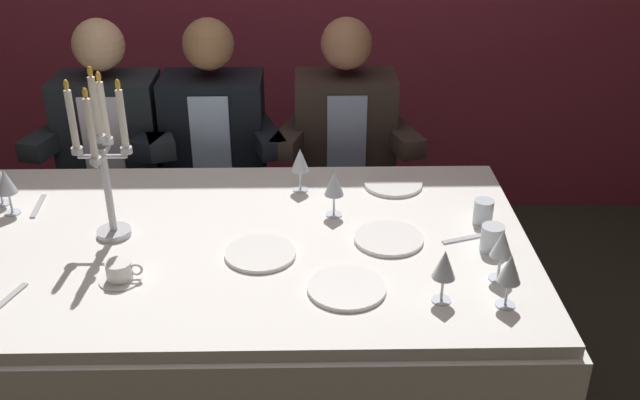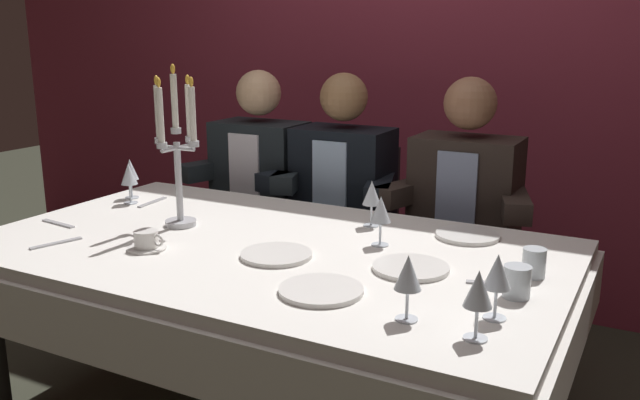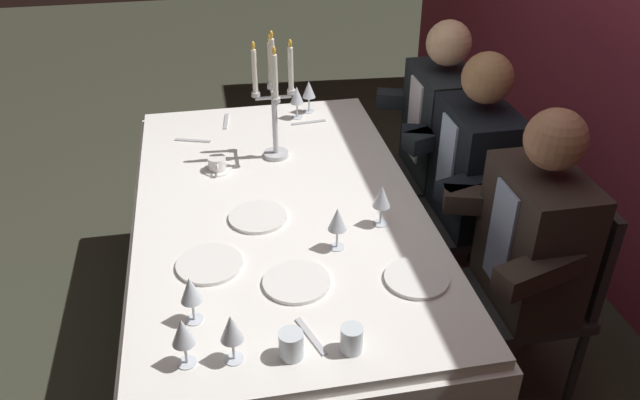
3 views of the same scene
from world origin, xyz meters
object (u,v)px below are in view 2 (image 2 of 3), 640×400
(dining_table, at_px, (267,279))
(candelabra, at_px, (177,152))
(dinner_plate_3, at_px, (411,268))
(wine_glass_0, at_px, (130,170))
(wine_glass_2, at_px, (478,291))
(wine_glass_3, at_px, (129,175))
(wine_glass_6, at_px, (408,275))
(dinner_plate_0, at_px, (321,290))
(wine_glass_4, at_px, (497,274))
(wine_glass_1, at_px, (381,211))
(water_tumbler_1, at_px, (517,282))
(seated_diner_0, at_px, (261,177))
(dinner_plate_1, at_px, (468,235))
(dinner_plate_2, at_px, (276,255))
(seated_diner_2, at_px, (465,201))
(water_tumbler_0, at_px, (534,263))
(coffee_cup_0, at_px, (147,241))
(seated_diner_1, at_px, (344,187))
(wine_glass_5, at_px, (372,195))

(dining_table, xyz_separation_m, candelabra, (-0.39, 0.04, 0.39))
(dinner_plate_3, distance_m, wine_glass_0, 1.36)
(wine_glass_2, bearing_deg, dining_table, 155.06)
(wine_glass_3, relative_size, wine_glass_6, 1.00)
(dinner_plate_0, bearing_deg, wine_glass_4, 6.35)
(wine_glass_1, distance_m, wine_glass_6, 0.58)
(wine_glass_4, bearing_deg, wine_glass_0, 162.90)
(wine_glass_6, bearing_deg, water_tumbler_1, 53.27)
(seated_diner_0, bearing_deg, dinner_plate_1, -23.62)
(dinner_plate_0, distance_m, seated_diner_0, 1.50)
(dinner_plate_2, distance_m, water_tumbler_1, 0.72)
(wine_glass_0, xyz_separation_m, seated_diner_2, (1.23, 0.62, -0.12))
(dinner_plate_1, relative_size, dinner_plate_3, 0.96)
(dinner_plate_2, xyz_separation_m, seated_diner_2, (0.31, 0.98, -0.01))
(candelabra, distance_m, water_tumbler_1, 1.23)
(dinner_plate_0, distance_m, water_tumbler_0, 0.61)
(dinner_plate_0, xyz_separation_m, seated_diner_2, (0.05, 1.17, -0.01))
(wine_glass_6, relative_size, coffee_cup_0, 1.24)
(seated_diner_1, bearing_deg, seated_diner_0, 180.00)
(dining_table, bearing_deg, wine_glass_6, -29.11)
(wine_glass_2, height_order, water_tumbler_1, wine_glass_2)
(candelabra, xyz_separation_m, wine_glass_1, (0.72, 0.12, -0.15))
(dinner_plate_2, height_order, dinner_plate_3, same)
(dinner_plate_1, height_order, seated_diner_1, seated_diner_1)
(dinner_plate_1, distance_m, wine_glass_1, 0.33)
(water_tumbler_0, xyz_separation_m, seated_diner_0, (-1.42, 0.79, -0.05))
(water_tumbler_1, bearing_deg, seated_diner_0, 145.73)
(wine_glass_6, height_order, seated_diner_1, seated_diner_1)
(dinner_plate_0, xyz_separation_m, wine_glass_0, (-1.18, 0.55, 0.11))
(dinner_plate_1, relative_size, wine_glass_0, 1.31)
(dinner_plate_3, xyz_separation_m, seated_diner_1, (-0.65, 0.89, -0.01))
(wine_glass_2, bearing_deg, seated_diner_2, 107.09)
(wine_glass_0, xyz_separation_m, wine_glass_5, (1.04, 0.09, -0.00))
(dining_table, xyz_separation_m, seated_diner_2, (0.40, 0.89, 0.11))
(candelabra, relative_size, seated_diner_0, 0.46)
(dinner_plate_0, bearing_deg, seated_diner_2, 87.48)
(candelabra, relative_size, wine_glass_3, 3.45)
(dinner_plate_0, relative_size, seated_diner_0, 0.18)
(dining_table, distance_m, wine_glass_0, 0.90)
(wine_glass_6, bearing_deg, candelabra, 159.10)
(water_tumbler_1, bearing_deg, dinner_plate_1, 119.49)
(wine_glass_6, distance_m, coffee_cup_0, 0.93)
(dinner_plate_1, relative_size, water_tumbler_0, 2.56)
(wine_glass_1, xyz_separation_m, wine_glass_4, (0.47, -0.40, 0.00))
(dinner_plate_2, xyz_separation_m, wine_glass_6, (0.52, -0.25, 0.11))
(dinner_plate_0, xyz_separation_m, dinner_plate_2, (-0.26, 0.19, 0.00))
(water_tumbler_1, bearing_deg, wine_glass_2, -95.14)
(coffee_cup_0, distance_m, seated_diner_2, 1.32)
(dinner_plate_2, xyz_separation_m, coffee_cup_0, (-0.40, -0.13, 0.02))
(candelabra, relative_size, wine_glass_0, 3.45)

